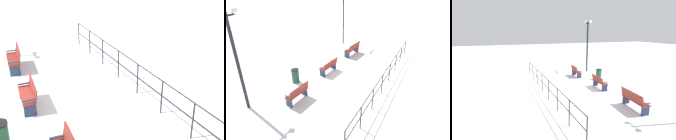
# 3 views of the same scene
# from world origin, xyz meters

# --- Properties ---
(ground_plane) EXTENTS (80.00, 80.00, 0.00)m
(ground_plane) POSITION_xyz_m (0.00, 0.00, 0.00)
(ground_plane) COLOR white
(ground_plane) RESTS_ON ground
(bench_nearest) EXTENTS (0.67, 1.70, 0.98)m
(bench_nearest) POSITION_xyz_m (-0.14, -3.44, 0.51)
(bench_nearest) COLOR maroon
(bench_nearest) RESTS_ON ground
(bench_second) EXTENTS (0.59, 1.50, 0.89)m
(bench_second) POSITION_xyz_m (0.00, 0.00, 0.47)
(bench_second) COLOR maroon
(bench_second) RESTS_ON ground
(waterfront_railing) EXTENTS (0.05, 10.69, 1.17)m
(waterfront_railing) POSITION_xyz_m (-3.73, -0.00, 0.76)
(waterfront_railing) COLOR #26282D
(waterfront_railing) RESTS_ON ground
(trash_bin) EXTENTS (0.45, 0.45, 0.85)m
(trash_bin) POSITION_xyz_m (1.17, 1.97, 0.43)
(trash_bin) COLOR #1E4C2D
(trash_bin) RESTS_ON ground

